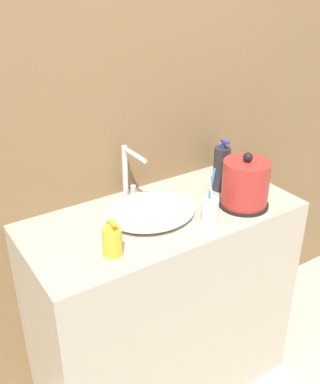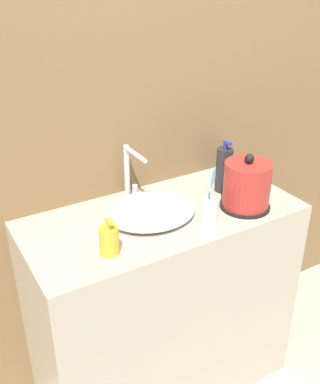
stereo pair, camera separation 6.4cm
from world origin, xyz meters
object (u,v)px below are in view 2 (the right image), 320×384
electric_kettle (247,187)px  mouthwash_bottle (225,161)px  lotion_bottle (224,169)px  toothbrush_cup (210,210)px  faucet (130,169)px  shampoo_bottle (109,240)px

electric_kettle → mouthwash_bottle: electric_kettle is taller
electric_kettle → lotion_bottle: bearing=85.0°
electric_kettle → toothbrush_cup: 0.20m
faucet → toothbrush_cup: (0.16, -0.32, -0.08)m
shampoo_bottle → lotion_bottle: bearing=16.1°
lotion_bottle → mouthwash_bottle: size_ratio=1.29×
mouthwash_bottle → shampoo_bottle: bearing=-157.7°
faucet → lotion_bottle: lotion_bottle is taller
electric_kettle → toothbrush_cup: (-0.19, -0.02, -0.04)m
lotion_bottle → mouthwash_bottle: (0.10, 0.12, -0.03)m
lotion_bottle → mouthwash_bottle: lotion_bottle is taller
lotion_bottle → faucet: bearing=159.1°
electric_kettle → shampoo_bottle: bearing=-178.6°
shampoo_bottle → mouthwash_bottle: bearing=22.3°
faucet → electric_kettle: size_ratio=0.99×
faucet → toothbrush_cup: 0.37m
shampoo_bottle → toothbrush_cup: bearing=-0.9°
toothbrush_cup → mouthwash_bottle: (0.31, 0.30, 0.02)m
lotion_bottle → mouthwash_bottle: bearing=49.0°
shampoo_bottle → mouthwash_bottle: size_ratio=0.78×
toothbrush_cup → lotion_bottle: size_ratio=0.96×
mouthwash_bottle → faucet: bearing=177.1°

